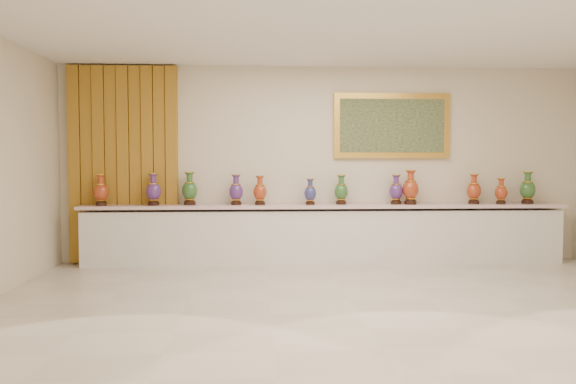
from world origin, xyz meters
name	(u,v)px	position (x,y,z in m)	size (l,w,h in m)	color
ground	(349,300)	(0.00, 0.00, 0.00)	(8.00, 8.00, 0.00)	beige
room	(168,158)	(-2.38, 2.44, 1.60)	(8.00, 8.00, 8.00)	beige
counter	(325,235)	(0.00, 2.27, 0.44)	(7.28, 0.48, 0.90)	white
vase_0	(101,192)	(-3.32, 2.22, 1.11)	(0.23, 0.23, 0.46)	black
vase_1	(153,191)	(-2.55, 2.23, 1.11)	(0.27, 0.27, 0.47)	black
vase_2	(190,190)	(-2.03, 2.29, 1.12)	(0.29, 0.29, 0.49)	black
vase_3	(236,191)	(-1.34, 2.26, 1.10)	(0.22, 0.22, 0.46)	black
vase_4	(260,192)	(-0.98, 2.25, 1.10)	(0.25, 0.25, 0.44)	black
vase_5	(310,193)	(-0.23, 2.22, 1.08)	(0.19, 0.19, 0.39)	black
vase_6	(341,191)	(0.25, 2.28, 1.10)	(0.26, 0.26, 0.45)	black
vase_7	(396,191)	(1.08, 2.27, 1.10)	(0.27, 0.27, 0.45)	black
vase_8	(411,189)	(1.30, 2.23, 1.13)	(0.25, 0.25, 0.52)	black
vase_9	(474,190)	(2.29, 2.28, 1.11)	(0.27, 0.27, 0.46)	black
vase_10	(501,192)	(2.70, 2.24, 1.08)	(0.24, 0.24, 0.40)	black
vase_11	(528,189)	(3.13, 2.26, 1.12)	(0.25, 0.25, 0.50)	black
label_card	(244,205)	(-1.21, 2.13, 0.90)	(0.10, 0.06, 0.00)	white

